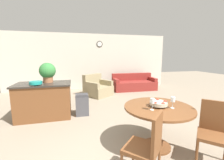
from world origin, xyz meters
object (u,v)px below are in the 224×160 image
(kitchen_island, at_px, (45,100))
(potted_plant, at_px, (48,72))
(dining_chair_near_right, at_px, (213,130))
(wine_glass_left, at_px, (152,101))
(trash_bin, at_px, (82,105))
(teal_bowl, at_px, (36,83))
(couch, at_px, (134,84))
(armchair, at_px, (97,88))
(wine_glass_right, at_px, (173,100))
(dining_table, at_px, (158,116))
(dining_chair_near_left, at_px, (148,145))
(fruit_bowl, at_px, (159,103))

(kitchen_island, height_order, potted_plant, potted_plant)
(dining_chair_near_right, bearing_deg, potted_plant, 1.29)
(wine_glass_left, distance_m, trash_bin, 2.31)
(teal_bowl, xyz_separation_m, couch, (3.73, 2.77, -0.72))
(couch, bearing_deg, armchair, -159.39)
(kitchen_island, xyz_separation_m, teal_bowl, (-0.12, -0.24, 0.52))
(wine_glass_right, xyz_separation_m, armchair, (-0.67, 3.98, -0.62))
(dining_table, bearing_deg, dining_chair_near_left, -129.69)
(wine_glass_left, bearing_deg, fruit_bowl, 32.07)
(potted_plant, bearing_deg, teal_bowl, -122.45)
(dining_table, height_order, dining_chair_near_left, dining_chair_near_left)
(wine_glass_left, height_order, trash_bin, wine_glass_left)
(dining_chair_near_right, height_order, wine_glass_left, wine_glass_left)
(fruit_bowl, bearing_deg, dining_chair_near_right, -39.62)
(teal_bowl, bearing_deg, wine_glass_left, -40.89)
(wine_glass_left, xyz_separation_m, trash_bin, (-1.03, 1.97, -0.62))
(dining_chair_near_left, distance_m, potted_plant, 3.22)
(dining_table, distance_m, potted_plant, 3.02)
(dining_chair_near_left, xyz_separation_m, teal_bowl, (-1.79, 2.36, 0.46))
(fruit_bowl, bearing_deg, wine_glass_right, -34.79)
(dining_chair_near_left, height_order, fruit_bowl, dining_chair_near_left)
(fruit_bowl, xyz_separation_m, wine_glass_left, (-0.19, -0.12, 0.08))
(kitchen_island, relative_size, couch, 0.67)
(dining_table, bearing_deg, potted_plant, 135.13)
(teal_bowl, bearing_deg, couch, 36.60)
(dining_table, distance_m, dining_chair_near_right, 0.83)
(dining_table, xyz_separation_m, armchair, (-0.49, 3.85, -0.30))
(couch, bearing_deg, wine_glass_right, -103.03)
(dining_chair_near_right, height_order, kitchen_island, dining_chair_near_right)
(armchair, bearing_deg, trash_bin, -145.84)
(dining_chair_near_right, bearing_deg, teal_bowl, 7.74)
(kitchen_island, relative_size, trash_bin, 2.28)
(dining_table, xyz_separation_m, teal_bowl, (-2.32, 1.73, 0.40))
(fruit_bowl, distance_m, armchair, 3.92)
(potted_plant, bearing_deg, wine_glass_right, -44.17)
(dining_chair_near_left, height_order, wine_glass_right, wine_glass_right)
(teal_bowl, distance_m, armchair, 2.90)
(dining_chair_near_left, distance_m, fruit_bowl, 0.88)
(kitchen_island, bearing_deg, trash_bin, -6.59)
(dining_table, relative_size, armchair, 0.93)
(dining_chair_near_left, height_order, kitchen_island, dining_chair_near_left)
(dining_table, xyz_separation_m, dining_chair_near_right, (0.64, -0.53, -0.07))
(potted_plant, relative_size, couch, 0.26)
(kitchen_island, bearing_deg, wine_glass_right, -41.26)
(dining_table, xyz_separation_m, potted_plant, (-2.10, 2.09, 0.63))
(wine_glass_right, bearing_deg, teal_bowl, 143.51)
(dining_chair_near_left, bearing_deg, potted_plant, 74.90)
(wine_glass_left, relative_size, couch, 0.10)
(teal_bowl, height_order, couch, teal_bowl)
(dining_table, height_order, kitchen_island, kitchen_island)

